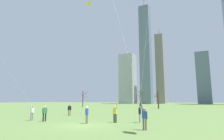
% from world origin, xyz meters
% --- Properties ---
extents(ground_plane, '(400.00, 400.00, 0.00)m').
position_xyz_m(ground_plane, '(0.00, 0.00, 0.00)').
color(ground_plane, '#5B7A3D').
extents(kite_flyer_foreground_left_teal, '(7.14, 6.18, 20.23)m').
position_xyz_m(kite_flyer_foreground_left_teal, '(4.91, 0.49, 3.27)').
color(kite_flyer_foreground_left_teal, '#726656').
rests_on(kite_flyer_foreground_left_teal, ground).
extents(kite_flyer_midfield_right_orange, '(2.23, 14.21, 14.97)m').
position_xyz_m(kite_flyer_midfield_right_orange, '(-7.08, -1.01, 2.89)').
color(kite_flyer_midfield_right_orange, gray).
rests_on(kite_flyer_midfield_right_orange, ground).
extents(kite_flyer_foreground_right_green, '(11.43, 4.08, 18.32)m').
position_xyz_m(kite_flyer_foreground_right_green, '(4.68, 2.16, 5.59)').
color(kite_flyer_foreground_right_green, black).
rests_on(kite_flyer_foreground_right_green, ground).
extents(kite_flyer_midfield_center_blue, '(0.59, 7.77, 20.10)m').
position_xyz_m(kite_flyer_midfield_center_blue, '(3.99, 5.45, 4.51)').
color(kite_flyer_midfield_center_blue, gray).
rests_on(kite_flyer_midfield_center_blue, ground).
extents(bystander_strolling_midfield, '(0.37, 0.42, 1.62)m').
position_xyz_m(bystander_strolling_midfield, '(-5.45, 0.90, 0.90)').
color(bystander_strolling_midfield, black).
rests_on(bystander_strolling_midfield, ground).
extents(bystander_watching_nearby, '(0.42, 0.37, 1.62)m').
position_xyz_m(bystander_watching_nearby, '(-7.74, 7.88, 0.90)').
color(bystander_watching_nearby, '#726656').
rests_on(bystander_watching_nearby, ground).
extents(bystander_far_off_by_trees, '(0.27, 0.50, 1.62)m').
position_xyz_m(bystander_far_off_by_trees, '(-0.36, 1.24, 0.90)').
color(bystander_far_off_by_trees, '#726656').
rests_on(bystander_far_off_by_trees, ground).
extents(distant_kite_drifting_right_yellow, '(0.49, 2.84, 21.65)m').
position_xyz_m(distant_kite_drifting_right_yellow, '(-9.29, 14.47, 19.52)').
color(distant_kite_drifting_right_yellow, yellow).
rests_on(distant_kite_drifting_right_yellow, ground).
extents(bare_tree_left_of_center, '(2.26, 1.95, 5.45)m').
position_xyz_m(bare_tree_left_of_center, '(-27.22, 39.30, 2.86)').
color(bare_tree_left_of_center, '#4C3828').
rests_on(bare_tree_left_of_center, ground).
extents(bare_tree_center, '(1.26, 2.94, 4.92)m').
position_xyz_m(bare_tree_center, '(-1.50, 37.46, 2.67)').
color(bare_tree_center, '#4C3828').
rests_on(bare_tree_center, ground).
extents(bare_tree_right_of_center, '(2.83, 2.45, 5.53)m').
position_xyz_m(bare_tree_right_of_center, '(-7.12, 39.42, 2.95)').
color(bare_tree_right_of_center, '#4C3828').
rests_on(bare_tree_right_of_center, ground).
extents(skyline_mid_tower_left, '(6.02, 9.23, 57.83)m').
position_xyz_m(skyline_mid_tower_left, '(-18.64, 128.54, 26.23)').
color(skyline_mid_tower_left, gray).
rests_on(skyline_mid_tower_left, ground).
extents(skyline_wide_slab, '(7.03, 6.31, 76.46)m').
position_xyz_m(skyline_wide_slab, '(-24.61, 108.99, 34.24)').
color(skyline_wide_slab, slate).
rests_on(skyline_wide_slab, ground).
extents(skyline_squat_block, '(8.08, 10.65, 32.74)m').
position_xyz_m(skyline_squat_block, '(9.93, 118.51, 16.37)').
color(skyline_squat_block, slate).
rests_on(skyline_squat_block, ground).
extents(skyline_mid_tower_right, '(11.20, 10.49, 42.97)m').
position_xyz_m(skyline_mid_tower_right, '(-43.02, 121.95, 19.00)').
color(skyline_mid_tower_right, '#B2B2B7').
rests_on(skyline_mid_tower_right, ground).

